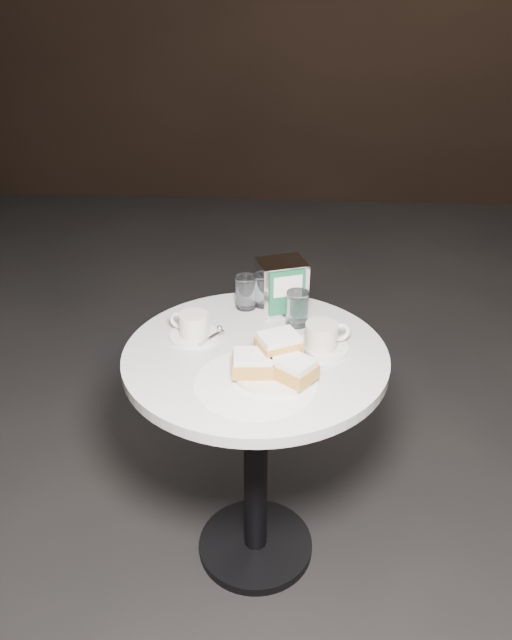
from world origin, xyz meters
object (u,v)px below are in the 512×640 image
(beignet_plate, at_px, (275,363))
(coffee_cup_left, at_px, (194,327))
(cafe_table, at_px, (256,412))
(water_glass_right, at_px, (297,309))
(coffee_cup_right, at_px, (322,339))
(napkin_dispenser, at_px, (281,286))
(water_glass_left, at_px, (246,292))

(beignet_plate, height_order, coffee_cup_left, beignet_plate)
(cafe_table, distance_m, water_glass_right, 0.31)
(coffee_cup_right, relative_size, water_glass_right, 1.88)
(coffee_cup_right, bearing_deg, beignet_plate, -152.69)
(cafe_table, xyz_separation_m, coffee_cup_right, (0.17, 0.02, 0.23))
(cafe_table, height_order, napkin_dispenser, napkin_dispenser)
(beignet_plate, bearing_deg, napkin_dispenser, 89.12)
(beignet_plate, distance_m, coffee_cup_left, 0.28)
(cafe_table, relative_size, water_glass_left, 7.47)
(cafe_table, distance_m, beignet_plate, 0.26)
(water_glass_right, bearing_deg, cafe_table, -124.33)
(water_glass_left, relative_size, water_glass_right, 0.99)
(water_glass_left, bearing_deg, napkin_dispenser, -6.91)
(coffee_cup_right, distance_m, napkin_dispenser, 0.24)
(beignet_plate, bearing_deg, water_glass_right, 78.63)
(cafe_table, height_order, coffee_cup_left, coffee_cup_left)
(coffee_cup_left, bearing_deg, beignet_plate, -15.90)
(beignet_plate, relative_size, coffee_cup_left, 1.36)
(cafe_table, distance_m, coffee_cup_left, 0.29)
(coffee_cup_left, height_order, water_glass_left, water_glass_left)
(beignet_plate, height_order, napkin_dispenser, napkin_dispenser)
(napkin_dispenser, bearing_deg, coffee_cup_right, -81.62)
(water_glass_left, height_order, napkin_dispenser, napkin_dispenser)
(coffee_cup_left, distance_m, napkin_dispenser, 0.29)
(coffee_cup_right, bearing_deg, napkin_dispenser, 97.82)
(coffee_cup_right, height_order, water_glass_left, water_glass_left)
(coffee_cup_right, xyz_separation_m, water_glass_right, (-0.07, 0.13, 0.02))
(beignet_plate, height_order, water_glass_left, water_glass_left)
(napkin_dispenser, bearing_deg, beignet_plate, -110.58)
(coffee_cup_left, relative_size, coffee_cup_right, 0.94)
(coffee_cup_left, bearing_deg, napkin_dispenser, 57.37)
(coffee_cup_left, distance_m, coffee_cup_right, 0.35)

